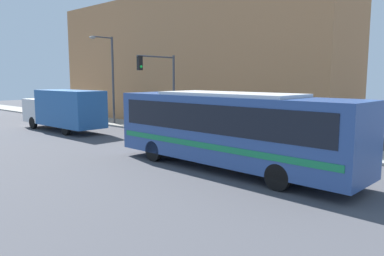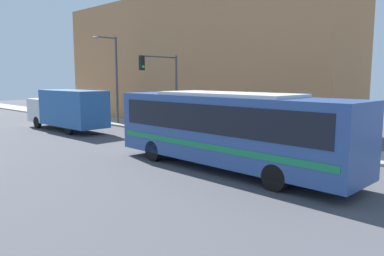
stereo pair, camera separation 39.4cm
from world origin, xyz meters
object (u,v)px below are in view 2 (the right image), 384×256
(delivery_truck, at_px, (67,109))
(street_lamp, at_px, (114,73))
(city_bus, at_px, (227,126))
(traffic_light_pole, at_px, (164,80))
(pedestrian_near_corner, at_px, (146,114))
(fire_hydrant, at_px, (253,136))

(delivery_truck, height_order, street_lamp, street_lamp)
(city_bus, height_order, traffic_light_pole, traffic_light_pole)
(street_lamp, xyz_separation_m, pedestrian_near_corner, (1.28, -2.52, -3.31))
(city_bus, distance_m, fire_hydrant, 6.41)
(traffic_light_pole, xyz_separation_m, street_lamp, (0.95, 7.18, 0.53))
(traffic_light_pole, distance_m, pedestrian_near_corner, 5.87)
(delivery_truck, xyz_separation_m, street_lamp, (4.44, 0.39, 2.64))
(street_lamp, bearing_deg, delivery_truck, -174.92)
(delivery_truck, relative_size, pedestrian_near_corner, 5.11)
(traffic_light_pole, height_order, street_lamp, street_lamp)
(fire_hydrant, relative_size, street_lamp, 0.11)
(city_bus, height_order, delivery_truck, city_bus)
(pedestrian_near_corner, bearing_deg, fire_hydrant, -96.39)
(delivery_truck, distance_m, fire_hydrant, 14.12)
(delivery_truck, bearing_deg, pedestrian_near_corner, -20.39)
(pedestrian_near_corner, bearing_deg, delivery_truck, 159.61)
(delivery_truck, xyz_separation_m, pedestrian_near_corner, (5.72, -2.13, -0.67))
(traffic_light_pole, bearing_deg, street_lamp, 82.44)
(city_bus, bearing_deg, street_lamp, 72.75)
(city_bus, relative_size, pedestrian_near_corner, 6.97)
(fire_hydrant, relative_size, pedestrian_near_corner, 0.47)
(city_bus, distance_m, pedestrian_near_corner, 15.49)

